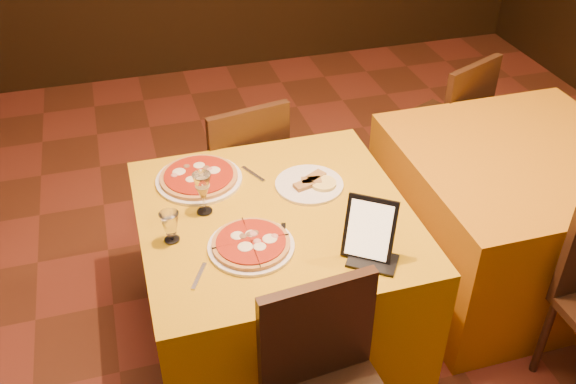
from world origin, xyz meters
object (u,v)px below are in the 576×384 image
object	(u,v)px
main_table	(276,280)
chair_main_far	(237,170)
pizza_near	(251,245)
side_table	(510,216)
chair_side_far	(437,125)
water_glass	(170,227)
tablet	(370,229)
wine_glass	(203,193)
pizza_far	(199,178)

from	to	relation	value
main_table	chair_main_far	bearing A→B (deg)	90.00
chair_main_far	pizza_near	world-z (taller)	chair_main_far
side_table	chair_side_far	distance (m)	0.82
main_table	water_glass	bearing A→B (deg)	-172.71
side_table	tablet	xyz separation A→B (m)	(-0.98, -0.45, 0.49)
main_table	side_table	size ratio (longest dim) A/B	1.00
pizza_near	wine_glass	size ratio (longest dim) A/B	1.75
tablet	wine_glass	bearing A→B (deg)	176.89
chair_main_far	pizza_near	size ratio (longest dim) A/B	2.73
chair_main_far	pizza_near	xyz separation A→B (m)	(-0.14, -0.97, 0.31)
wine_glass	pizza_far	bearing A→B (deg)	85.93
pizza_far	main_table	bearing A→B (deg)	-50.69
main_table	tablet	distance (m)	0.66
side_table	wine_glass	bearing A→B (deg)	-179.07
pizza_far	wine_glass	distance (m)	0.24
wine_glass	pizza_near	bearing A→B (deg)	-64.48
main_table	pizza_near	bearing A→B (deg)	-128.01
water_glass	main_table	bearing A→B (deg)	7.29
pizza_near	water_glass	xyz separation A→B (m)	(-0.28, 0.13, 0.05)
pizza_far	wine_glass	world-z (taller)	wine_glass
pizza_far	tablet	xyz separation A→B (m)	(0.53, -0.66, 0.10)
side_table	pizza_far	size ratio (longest dim) A/B	2.91
main_table	chair_side_far	distance (m)	1.56
main_table	water_glass	size ratio (longest dim) A/B	8.46
water_glass	chair_side_far	bearing A→B (deg)	30.40
main_table	wine_glass	world-z (taller)	wine_glass
chair_main_far	main_table	bearing A→B (deg)	79.46
chair_side_far	water_glass	bearing A→B (deg)	6.59
water_glass	tablet	bearing A→B (deg)	-22.22
main_table	chair_side_far	size ratio (longest dim) A/B	1.21
pizza_far	wine_glass	size ratio (longest dim) A/B	1.99
chair_side_far	pizza_near	xyz separation A→B (m)	(-1.39, -1.11, 0.31)
pizza_far	tablet	distance (m)	0.85
pizza_far	water_glass	xyz separation A→B (m)	(-0.17, -0.37, 0.05)
main_table	tablet	size ratio (longest dim) A/B	4.51
main_table	side_table	world-z (taller)	same
side_table	chair_main_far	bearing A→B (deg)	151.69
main_table	pizza_near	distance (m)	0.46
main_table	pizza_near	xyz separation A→B (m)	(-0.14, -0.18, 0.39)
main_table	wine_glass	bearing A→B (deg)	162.25
water_glass	wine_glass	bearing A→B (deg)	42.90
chair_side_far	wine_glass	distance (m)	1.78
chair_main_far	chair_side_far	distance (m)	1.26
side_table	pizza_far	distance (m)	1.57
side_table	pizza_far	xyz separation A→B (m)	(-1.51, 0.20, 0.39)
side_table	water_glass	size ratio (longest dim) A/B	8.46
wine_glass	main_table	bearing A→B (deg)	-17.75
wine_glass	water_glass	size ratio (longest dim) A/B	1.46
pizza_far	tablet	world-z (taller)	tablet
wine_glass	tablet	xyz separation A→B (m)	(0.54, -0.43, 0.03)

